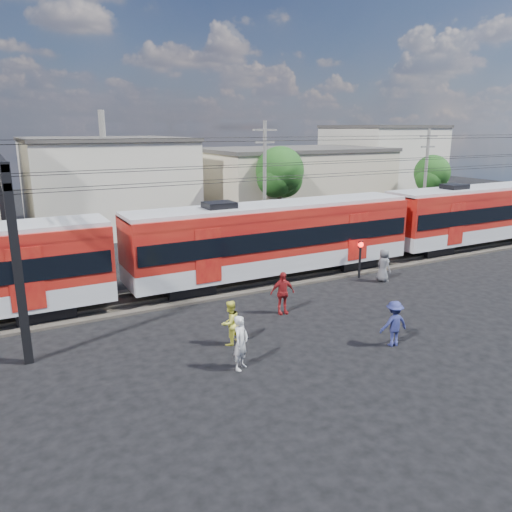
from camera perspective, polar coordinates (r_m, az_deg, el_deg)
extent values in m
plane|color=black|center=(19.69, 7.18, -9.79)|extent=(120.00, 120.00, 0.00)
cube|color=#2D2823|center=(26.14, -3.02, -3.35)|extent=(70.00, 3.40, 0.12)
cube|color=#59544C|center=(25.46, -2.30, -3.55)|extent=(70.00, 0.12, 0.12)
cube|color=#59544C|center=(26.75, -3.71, -2.67)|extent=(70.00, 0.12, 0.12)
cube|color=black|center=(23.85, -23.03, -5.57)|extent=(2.40, 2.20, 0.70)
cube|color=black|center=(25.16, -8.05, -3.50)|extent=(2.40, 2.20, 0.70)
cube|color=black|center=(30.08, 10.53, -0.61)|extent=(2.40, 2.20, 0.70)
cube|color=#A1A3A9|center=(27.04, 2.10, -0.33)|extent=(16.00, 3.00, 0.90)
cube|color=maroon|center=(26.66, 2.13, 3.10)|extent=(16.00, 3.00, 2.40)
cube|color=black|center=(26.72, 2.13, 2.58)|extent=(15.68, 3.08, 0.95)
cube|color=#A1A3A9|center=(26.45, 2.16, 5.76)|extent=(16.00, 2.60, 0.25)
cube|color=black|center=(34.49, 19.08, 0.76)|extent=(2.40, 2.20, 0.70)
cube|color=#A1A3A9|center=(38.20, 24.42, 2.76)|extent=(16.00, 3.00, 0.90)
cube|color=maroon|center=(37.94, 24.68, 5.20)|extent=(16.00, 3.00, 2.40)
cube|color=black|center=(37.97, 24.64, 4.83)|extent=(15.68, 3.08, 0.95)
cube|color=#A1A3A9|center=(37.79, 24.88, 7.07)|extent=(16.00, 2.60, 0.25)
cube|color=black|center=(18.60, -25.62, -1.16)|extent=(0.30, 0.30, 7.00)
cube|color=black|center=(27.41, -26.74, 3.36)|extent=(0.30, 0.30, 7.00)
cube|color=black|center=(22.56, -27.23, 9.72)|extent=(0.25, 9.30, 0.25)
cube|color=black|center=(22.60, -27.05, 8.21)|extent=(0.25, 9.30, 0.25)
cylinder|color=black|center=(24.39, -2.48, 8.45)|extent=(70.00, 0.03, 0.03)
cylinder|color=black|center=(25.65, -3.86, 8.73)|extent=(70.00, 0.03, 0.03)
cylinder|color=black|center=(24.32, -2.49, 10.09)|extent=(70.00, 0.03, 0.03)
cylinder|color=black|center=(25.59, -3.89, 10.29)|extent=(70.00, 0.03, 0.03)
cylinder|color=black|center=(21.78, 0.78, 13.02)|extent=(70.00, 0.03, 0.03)
cylinder|color=black|center=(28.10, -6.37, 13.26)|extent=(70.00, 0.03, 0.03)
cube|color=#B8B3A1|center=(42.64, -16.72, 7.74)|extent=(12.00, 12.00, 7.00)
cube|color=#3F3D3A|center=(42.41, -17.09, 12.64)|extent=(12.24, 12.24, 0.30)
cube|color=#BCAF8F|center=(45.98, 4.22, 8.13)|extent=(16.00, 10.00, 6.00)
cube|color=#3F3D3A|center=(45.74, 4.29, 12.05)|extent=(16.32, 10.20, 0.30)
cube|color=#B8B3A1|center=(57.56, 14.06, 10.02)|extent=(10.00, 10.00, 8.00)
cube|color=#3F3D3A|center=(57.42, 14.32, 14.14)|extent=(10.20, 10.20, 0.30)
cylinder|color=slate|center=(34.07, 0.99, 8.07)|extent=(0.24, 0.24, 8.50)
cube|color=slate|center=(33.86, 1.02, 14.21)|extent=(1.80, 0.12, 0.12)
cube|color=slate|center=(33.87, 1.01, 12.86)|extent=(1.40, 0.12, 0.12)
cylinder|color=slate|center=(42.02, 18.76, 8.18)|extent=(0.24, 0.24, 8.00)
cube|color=slate|center=(41.83, 19.15, 12.81)|extent=(1.80, 0.12, 0.12)
cube|color=slate|center=(41.85, 19.05, 11.72)|extent=(1.40, 0.12, 0.12)
cylinder|color=#382619|center=(38.45, 2.69, 5.34)|extent=(0.36, 0.36, 3.92)
sphere|color=#164212|center=(38.09, 2.74, 9.71)|extent=(3.64, 3.64, 3.64)
sphere|color=#164212|center=(38.72, 3.27, 8.74)|extent=(2.80, 2.80, 2.80)
cylinder|color=#382619|center=(47.23, 19.23, 5.92)|extent=(0.36, 0.36, 3.36)
sphere|color=#164212|center=(46.96, 19.49, 8.96)|extent=(3.12, 3.12, 3.12)
sphere|color=#164212|center=(47.65, 19.65, 8.29)|extent=(2.40, 2.40, 2.40)
imported|color=silver|center=(17.22, -1.75, -9.86)|extent=(0.84, 0.78, 1.92)
imported|color=#DFDD45|center=(19.11, -2.99, -7.64)|extent=(1.03, 0.93, 1.74)
imported|color=navy|center=(19.68, 15.49, -7.45)|extent=(1.22, 0.79, 1.77)
imported|color=maroon|center=(22.13, 3.03, -4.23)|extent=(1.19, 0.63, 1.93)
imported|color=#54555A|center=(27.59, 14.37, -1.01)|extent=(0.62, 0.91, 1.80)
imported|color=silver|center=(43.75, 22.27, 3.65)|extent=(3.96, 1.97, 1.30)
imported|color=white|center=(49.07, 25.88, 4.35)|extent=(4.15, 2.27, 1.30)
cylinder|color=black|center=(27.88, 11.78, -0.56)|extent=(0.13, 0.13, 1.94)
sphere|color=#FF140C|center=(27.66, 11.87, 1.28)|extent=(0.30, 0.30, 0.30)
cube|color=black|center=(27.66, 11.87, 1.28)|extent=(0.27, 0.06, 0.38)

